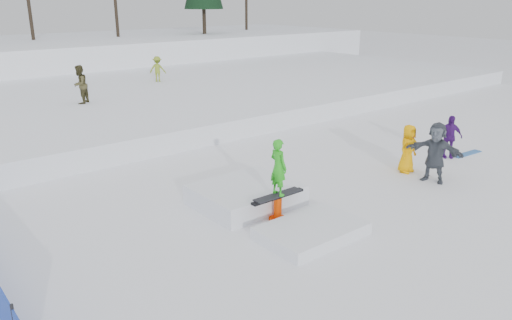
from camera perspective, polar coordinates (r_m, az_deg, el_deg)
ground at (r=12.34m, az=4.08°, el=-7.58°), size 120.00×120.00×0.00m
snow_midrise at (r=25.74m, az=-21.05°, el=5.86°), size 50.00×18.00×0.80m
walker_olive at (r=23.66m, az=-19.48°, el=8.14°), size 1.04×1.03×1.70m
walker_ygreen at (r=28.89m, az=-11.18°, el=10.17°), size 1.02×1.00×1.40m
spectator_purple at (r=18.48m, az=21.21°, el=2.50°), size 0.90×0.86×1.50m
spectator_yellow at (r=16.50m, az=16.96°, el=1.26°), size 0.81×0.58×1.55m
spectator_dark at (r=15.85m, az=19.81°, el=0.83°), size 0.95×1.78×1.84m
loose_board_teal at (r=19.32m, az=22.97°, el=0.66°), size 1.42×0.38×0.03m
jib_rail_feature at (r=12.94m, az=0.80°, el=-4.78°), size 2.60×4.40×2.11m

